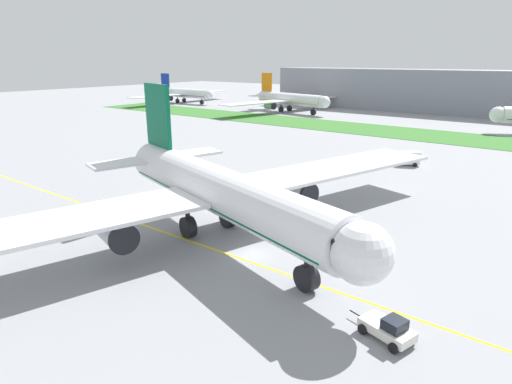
{
  "coord_description": "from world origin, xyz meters",
  "views": [
    {
      "loc": [
        29.42,
        -37.75,
        22.54
      ],
      "look_at": [
        -7.1,
        9.97,
        4.11
      ],
      "focal_mm": 30.62,
      "sensor_mm": 36.0,
      "label": 1
    }
  ],
  "objects_px": {
    "airliner_foreground": "(218,191)",
    "parked_airliner_far_left": "(183,93)",
    "ground_crew_wingwalker_port": "(102,214)",
    "pushback_tug": "(388,329)",
    "parked_airliner_far_centre": "(289,99)",
    "service_truck_fuel_bowser": "(408,158)"
  },
  "relations": [
    {
      "from": "parked_airliner_far_left",
      "to": "pushback_tug",
      "type": "bearing_deg",
      "value": -38.91
    },
    {
      "from": "ground_crew_wingwalker_port",
      "to": "pushback_tug",
      "type": "bearing_deg",
      "value": -2.65
    },
    {
      "from": "ground_crew_wingwalker_port",
      "to": "service_truck_fuel_bowser",
      "type": "xyz_separation_m",
      "value": [
        23.61,
        60.89,
        0.69
      ]
    },
    {
      "from": "pushback_tug",
      "to": "ground_crew_wingwalker_port",
      "type": "bearing_deg",
      "value": 177.35
    },
    {
      "from": "airliner_foreground",
      "to": "parked_airliner_far_left",
      "type": "bearing_deg",
      "value": 137.89
    },
    {
      "from": "service_truck_fuel_bowser",
      "to": "parked_airliner_far_left",
      "type": "height_order",
      "value": "parked_airliner_far_left"
    },
    {
      "from": "airliner_foreground",
      "to": "pushback_tug",
      "type": "relative_size",
      "value": 12.71
    },
    {
      "from": "ground_crew_wingwalker_port",
      "to": "service_truck_fuel_bowser",
      "type": "distance_m",
      "value": 65.32
    },
    {
      "from": "airliner_foreground",
      "to": "parked_airliner_far_left",
      "type": "height_order",
      "value": "airliner_foreground"
    },
    {
      "from": "pushback_tug",
      "to": "service_truck_fuel_bowser",
      "type": "distance_m",
      "value": 66.04
    },
    {
      "from": "airliner_foreground",
      "to": "parked_airliner_far_left",
      "type": "relative_size",
      "value": 1.25
    },
    {
      "from": "parked_airliner_far_left",
      "to": "airliner_foreground",
      "type": "bearing_deg",
      "value": -42.11
    },
    {
      "from": "pushback_tug",
      "to": "parked_airliner_far_centre",
      "type": "xyz_separation_m",
      "value": [
        -95.79,
        130.67,
        4.54
      ]
    },
    {
      "from": "airliner_foreground",
      "to": "parked_airliner_far_centre",
      "type": "relative_size",
      "value": 1.17
    },
    {
      "from": "parked_airliner_far_centre",
      "to": "service_truck_fuel_bowser",
      "type": "bearing_deg",
      "value": -41.82
    },
    {
      "from": "ground_crew_wingwalker_port",
      "to": "parked_airliner_far_left",
      "type": "relative_size",
      "value": 0.02
    },
    {
      "from": "pushback_tug",
      "to": "parked_airliner_far_centre",
      "type": "distance_m",
      "value": 162.08
    },
    {
      "from": "ground_crew_wingwalker_port",
      "to": "parked_airliner_far_centre",
      "type": "bearing_deg",
      "value": 112.05
    },
    {
      "from": "airliner_foreground",
      "to": "service_truck_fuel_bowser",
      "type": "xyz_separation_m",
      "value": [
        5.64,
        55.45,
        -4.78
      ]
    },
    {
      "from": "pushback_tug",
      "to": "service_truck_fuel_bowser",
      "type": "bearing_deg",
      "value": 107.69
    },
    {
      "from": "airliner_foreground",
      "to": "service_truck_fuel_bowser",
      "type": "height_order",
      "value": "airliner_foreground"
    },
    {
      "from": "ground_crew_wingwalker_port",
      "to": "service_truck_fuel_bowser",
      "type": "relative_size",
      "value": 0.27
    }
  ]
}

